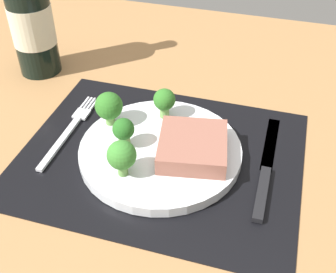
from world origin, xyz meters
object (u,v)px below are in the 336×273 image
(steak, at_px, (193,147))
(knife, at_px, (266,172))
(wine_bottle, at_px, (30,17))
(plate, at_px, (160,151))
(fork, at_px, (70,130))

(steak, distance_m, knife, 0.11)
(knife, xyz_separation_m, wine_bottle, (-0.46, 0.17, 0.10))
(plate, distance_m, wine_bottle, 0.36)
(fork, distance_m, knife, 0.31)
(plate, height_order, steak, steak)
(steak, xyz_separation_m, fork, (-0.21, 0.02, -0.03))
(plate, distance_m, fork, 0.16)
(knife, distance_m, wine_bottle, 0.50)
(knife, bearing_deg, plate, -177.14)
(fork, xyz_separation_m, knife, (0.31, -0.01, 0.00))
(wine_bottle, bearing_deg, steak, -26.81)
(steak, distance_m, wine_bottle, 0.40)
(plate, xyz_separation_m, wine_bottle, (-0.30, 0.18, 0.10))
(fork, distance_m, wine_bottle, 0.24)
(plate, bearing_deg, wine_bottle, 149.66)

